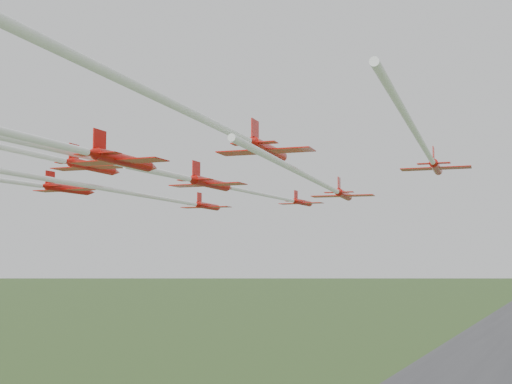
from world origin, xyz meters
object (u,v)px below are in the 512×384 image
at_px(jet_trail_solo, 12,133).
at_px(jet_row3_left, 12,181).
at_px(jet_row3_mid, 170,174).
at_px(jet_row4_right, 229,131).
at_px(jet_row2_left, 164,199).
at_px(jet_row2_right, 327,186).
at_px(jet_row4_left, 16,150).
at_px(jet_lead, 268,196).
at_px(jet_row3_right, 427,153).

bearing_deg(jet_trail_solo, jet_row3_left, 131.92).
height_order(jet_row3_mid, jet_row4_right, jet_row4_right).
xyz_separation_m(jet_row2_left, jet_row2_right, (22.45, 3.07, 0.96)).
relative_size(jet_row4_left, jet_trail_solo, 0.95).
bearing_deg(jet_row4_right, jet_trail_solo, -122.63).
bearing_deg(jet_row4_right, jet_lead, 103.76).
bearing_deg(jet_row2_left, jet_row3_mid, -60.69).
relative_size(jet_row2_left, jet_trail_solo, 1.02).
relative_size(jet_row2_left, jet_row3_mid, 1.12).
height_order(jet_row3_left, jet_trail_solo, jet_row3_left).
bearing_deg(jet_lead, jet_row3_right, -43.51).
distance_m(jet_row3_left, jet_row3_mid, 22.28).
height_order(jet_row3_mid, jet_row3_right, jet_row3_right).
distance_m(jet_row3_mid, jet_row4_right, 19.48).
height_order(jet_row2_right, jet_row3_right, jet_row3_right).
xyz_separation_m(jet_lead, jet_row4_left, (-3.43, -46.97, 0.76)).
distance_m(jet_row4_left, jet_row4_right, 21.32).
relative_size(jet_row3_left, jet_row4_left, 0.92).
bearing_deg(jet_trail_solo, jet_row3_right, 52.40).
height_order(jet_row3_left, jet_row4_left, jet_row4_left).
relative_size(jet_lead, jet_row3_left, 1.21).
height_order(jet_row2_left, jet_row4_left, jet_row4_left).
distance_m(jet_row3_mid, jet_row4_left, 17.61).
xyz_separation_m(jet_row2_left, jet_row4_left, (3.41, -28.77, 2.37)).
relative_size(jet_row2_right, jet_row4_left, 1.02).
relative_size(jet_row3_mid, jet_row3_right, 1.02).
bearing_deg(jet_lead, jet_trail_solo, -83.62).
bearing_deg(jet_row3_right, jet_row4_right, -134.79).
distance_m(jet_row3_left, jet_row4_left, 21.16).
relative_size(jet_row4_left, jet_row4_right, 1.03).
distance_m(jet_lead, jet_row4_left, 47.10).
distance_m(jet_row3_left, jet_trail_solo, 39.56).
distance_m(jet_row4_right, jet_trail_solo, 18.20).
xyz_separation_m(jet_row3_right, jet_row4_left, (-33.92, -21.16, -0.26)).
relative_size(jet_row3_mid, jet_row4_left, 0.96).
distance_m(jet_row3_right, jet_row4_left, 39.98).
height_order(jet_row2_right, jet_row4_right, jet_row4_right).
xyz_separation_m(jet_row3_mid, jet_row4_right, (14.83, -12.54, 1.52)).
xyz_separation_m(jet_lead, jet_row3_left, (-19.44, -33.17, -0.05)).
distance_m(jet_row2_left, jet_row3_right, 38.18).
bearing_deg(jet_row2_right, jet_row3_left, -162.91).
bearing_deg(jet_row2_left, jet_row4_right, -54.01).
bearing_deg(jet_row2_left, jet_row4_left, -91.71).
bearing_deg(jet_row3_left, jet_row2_right, 22.87).
bearing_deg(jet_row3_left, jet_row3_mid, 2.57).
xyz_separation_m(jet_row3_right, jet_trail_solo, (-20.39, -33.66, -1.91)).
bearing_deg(jet_row3_mid, jet_trail_solo, -81.22).
height_order(jet_lead, jet_row3_right, jet_row3_right).
height_order(jet_row2_left, jet_row3_right, jet_row3_right).
height_order(jet_row3_left, jet_row3_right, jet_row3_right).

